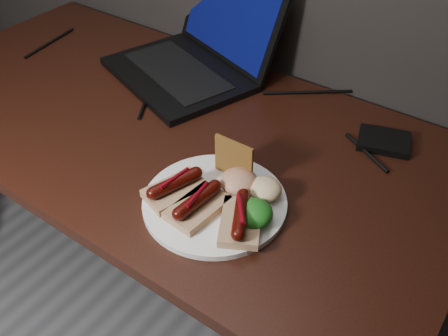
% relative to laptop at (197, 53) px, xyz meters
% --- Properties ---
extents(desk, '(1.40, 0.70, 0.75)m').
position_rel_laptop_xyz_m(desk, '(0.07, -0.23, -0.14)').
color(desk, black).
rests_on(desk, ground).
extents(laptop, '(0.46, 0.45, 0.25)m').
position_rel_laptop_xyz_m(laptop, '(0.00, 0.00, 0.00)').
color(laptop, black).
rests_on(laptop, desk).
extents(hard_drive, '(0.13, 0.11, 0.02)m').
position_rel_laptop_xyz_m(hard_drive, '(0.53, -0.02, -0.04)').
color(hard_drive, black).
rests_on(hard_drive, desk).
extents(desk_cables, '(1.03, 0.40, 0.01)m').
position_rel_laptop_xyz_m(desk_cables, '(0.06, -0.07, -0.05)').
color(desk_cables, black).
rests_on(desk_cables, desk).
extents(plate, '(0.27, 0.27, 0.01)m').
position_rel_laptop_xyz_m(plate, '(0.34, -0.38, -0.05)').
color(plate, white).
rests_on(plate, desk).
extents(bread_sausage_left, '(0.10, 0.13, 0.04)m').
position_rel_laptop_xyz_m(bread_sausage_left, '(0.27, -0.41, -0.02)').
color(bread_sausage_left, '#DBB280').
rests_on(bread_sausage_left, plate).
extents(bread_sausage_center, '(0.08, 0.12, 0.04)m').
position_rel_laptop_xyz_m(bread_sausage_center, '(0.33, -0.42, -0.02)').
color(bread_sausage_center, '#DBB280').
rests_on(bread_sausage_center, plate).
extents(bread_sausage_right, '(0.12, 0.13, 0.04)m').
position_rel_laptop_xyz_m(bread_sausage_right, '(0.41, -0.41, -0.02)').
color(bread_sausage_right, '#DBB280').
rests_on(bread_sausage_right, plate).
extents(crispbread, '(0.08, 0.01, 0.08)m').
position_rel_laptop_xyz_m(crispbread, '(0.33, -0.30, 0.00)').
color(crispbread, olive).
rests_on(crispbread, plate).
extents(salad_greens, '(0.07, 0.07, 0.04)m').
position_rel_laptop_xyz_m(salad_greens, '(0.43, -0.38, -0.02)').
color(salad_greens, '#185310').
rests_on(salad_greens, plate).
extents(salsa_mound, '(0.07, 0.07, 0.04)m').
position_rel_laptop_xyz_m(salsa_mound, '(0.36, -0.33, -0.02)').
color(salsa_mound, maroon).
rests_on(salsa_mound, plate).
extents(coleslaw_mound, '(0.06, 0.06, 0.04)m').
position_rel_laptop_xyz_m(coleslaw_mound, '(0.41, -0.32, -0.02)').
color(coleslaw_mound, beige).
rests_on(coleslaw_mound, plate).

